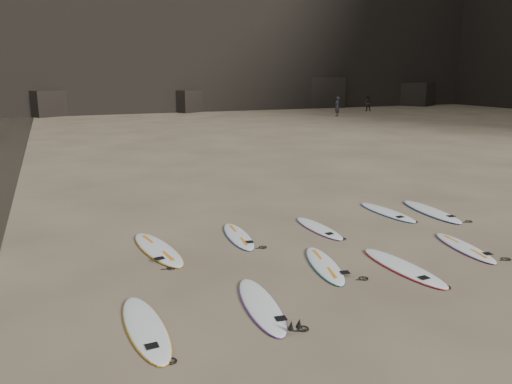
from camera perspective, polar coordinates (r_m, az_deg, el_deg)
The scene contains 13 objects.
ground at distance 11.10m, azimuth 10.02°, elevation -8.99°, with size 240.00×240.00×0.00m, color #897559.
surfboard_0 at distance 8.87m, azimuth -12.52°, elevation -14.82°, with size 0.60×2.50×0.09m, color white.
surfboard_1 at distance 9.41m, azimuth 0.58°, elevation -12.75°, with size 0.58×2.44×0.09m, color white.
surfboard_2 at distance 11.32m, azimuth 7.81°, elevation -8.21°, with size 0.55×2.29×0.08m, color white.
surfboard_3 at distance 11.55m, azimuth 16.45°, elevation -8.20°, with size 0.62×2.57×0.09m, color white.
surfboard_4 at distance 13.30m, azimuth 22.70°, elevation -5.83°, with size 0.54×2.25×0.08m, color white.
surfboard_5 at distance 12.39m, azimuth -11.17°, elevation -6.36°, with size 0.66×2.76×0.10m, color white.
surfboard_6 at distance 13.10m, azimuth -2.04°, elevation -5.03°, with size 0.55×2.29×0.08m, color white.
surfboard_7 at distance 13.85m, azimuth 7.18°, elevation -4.10°, with size 0.53×2.22×0.08m, color white.
surfboard_8 at distance 15.80m, azimuth 14.75°, elevation -2.21°, with size 0.58×2.43×0.09m, color white.
surfboard_9 at distance 16.26m, azimuth 19.37°, elevation -2.07°, with size 0.65×2.72×0.10m, color white.
person_a at distance 49.89m, azimuth 9.24°, elevation 9.63°, with size 0.69×0.45×1.88m, color #232328.
person_b at distance 56.97m, azimuth 12.60°, elevation 9.90°, with size 0.87×0.68×1.79m, color black.
Camera 1 is at (-5.60, -8.60, 4.22)m, focal length 35.00 mm.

